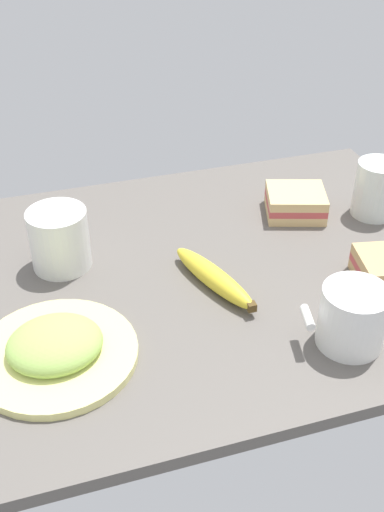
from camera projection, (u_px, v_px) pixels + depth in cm
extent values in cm
cube|color=#5B5651|center=(192.00, 277.00, 95.90)|extent=(90.00, 64.00, 2.00)
cylinder|color=#EAE58C|center=(56.00, 354.00, 79.79)|extent=(21.07, 21.07, 1.20)
ellipsoid|color=#99BF59|center=(55.00, 344.00, 78.78)|extent=(12.28, 11.06, 4.61)
cylinder|color=white|center=(59.00, 239.00, 94.16)|extent=(9.05, 9.05, 9.53)
cylinder|color=black|center=(56.00, 215.00, 91.71)|extent=(7.97, 7.97, 0.40)
cylinder|color=white|center=(64.00, 215.00, 98.92)|extent=(4.24, 2.20, 1.20)
cylinder|color=white|center=(353.00, 317.00, 80.11)|extent=(8.77, 8.77, 8.53)
cylinder|color=brown|center=(357.00, 295.00, 77.95)|extent=(7.72, 7.72, 0.40)
cylinder|color=white|center=(307.00, 317.00, 79.48)|extent=(2.04, 4.11, 1.20)
cube|color=#DBB77A|center=(295.00, 210.00, 109.07)|extent=(12.13, 11.48, 1.60)
cube|color=#C14C4C|center=(296.00, 203.00, 108.26)|extent=(12.13, 11.48, 1.20)
cube|color=#DBB77A|center=(296.00, 196.00, 107.46)|extent=(12.13, 11.48, 1.60)
cylinder|color=silver|center=(376.00, 189.00, 106.72)|extent=(7.59, 7.59, 9.79)
cylinder|color=white|center=(375.00, 198.00, 107.70)|extent=(6.83, 6.83, 6.35)
ellipsoid|color=yellow|center=(213.00, 277.00, 91.56)|extent=(9.06, 17.94, 3.25)
cube|color=#4C3819|center=(251.00, 307.00, 85.99)|extent=(1.20, 1.20, 1.20)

